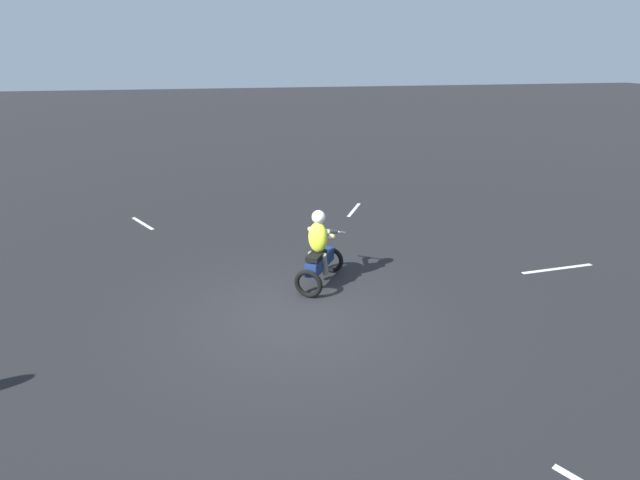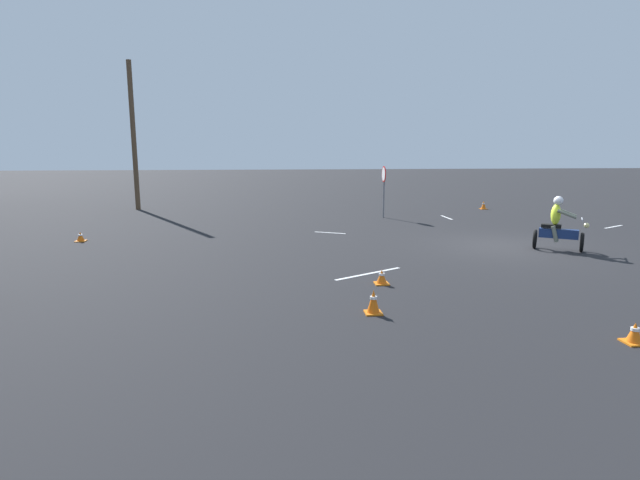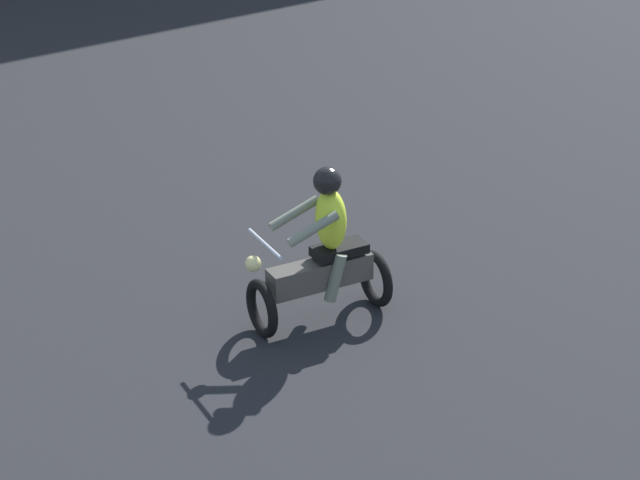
# 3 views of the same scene
# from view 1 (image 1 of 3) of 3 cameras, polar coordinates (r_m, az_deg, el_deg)

# --- Properties ---
(ground_plane) EXTENTS (120.00, 120.00, 0.00)m
(ground_plane) POSITION_cam_1_polar(r_m,az_deg,el_deg) (9.38, -3.01, -8.83)
(ground_plane) COLOR black
(motorcycle_rider_foreground) EXTENTS (1.25, 1.50, 1.66)m
(motorcycle_rider_foreground) POSITION_cam_1_polar(r_m,az_deg,el_deg) (10.29, -0.07, -1.49)
(motorcycle_rider_foreground) COLOR black
(motorcycle_rider_foreground) RESTS_ON ground
(lane_stripe_w) EXTENTS (1.84, 0.23, 0.01)m
(lane_stripe_w) POSITION_cam_1_polar(r_m,az_deg,el_deg) (12.54, 25.50, -2.97)
(lane_stripe_w) COLOR silver
(lane_stripe_w) RESTS_ON ground
(lane_stripe_sw) EXTENTS (0.77, 1.30, 0.01)m
(lane_stripe_sw) POSITION_cam_1_polar(r_m,az_deg,el_deg) (15.53, 3.91, 3.48)
(lane_stripe_sw) COLOR silver
(lane_stripe_sw) RESTS_ON ground
(lane_stripe_se) EXTENTS (0.77, 1.25, 0.01)m
(lane_stripe_se) POSITION_cam_1_polar(r_m,az_deg,el_deg) (15.14, -19.61, 1.81)
(lane_stripe_se) COLOR silver
(lane_stripe_se) RESTS_ON ground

